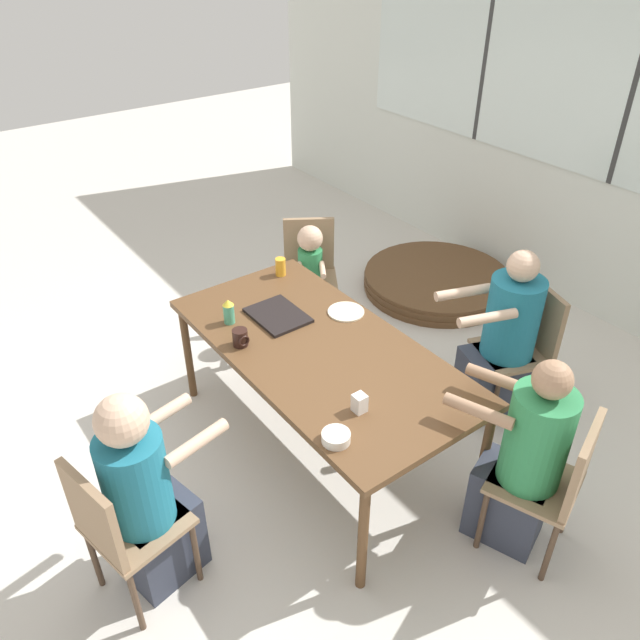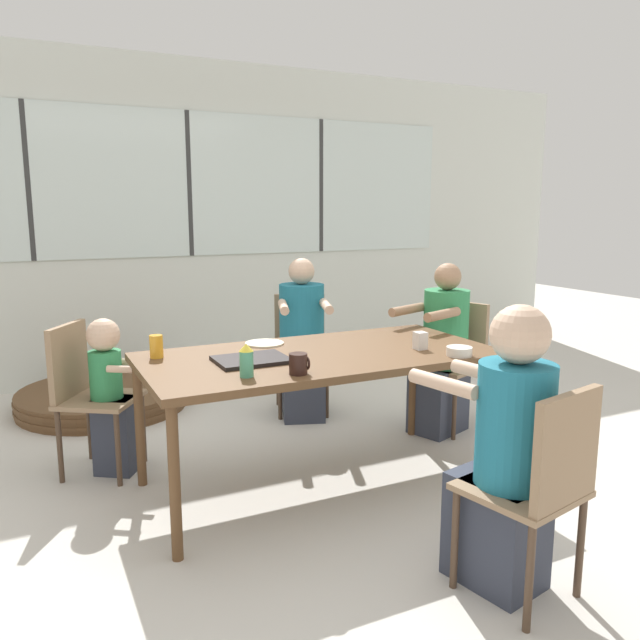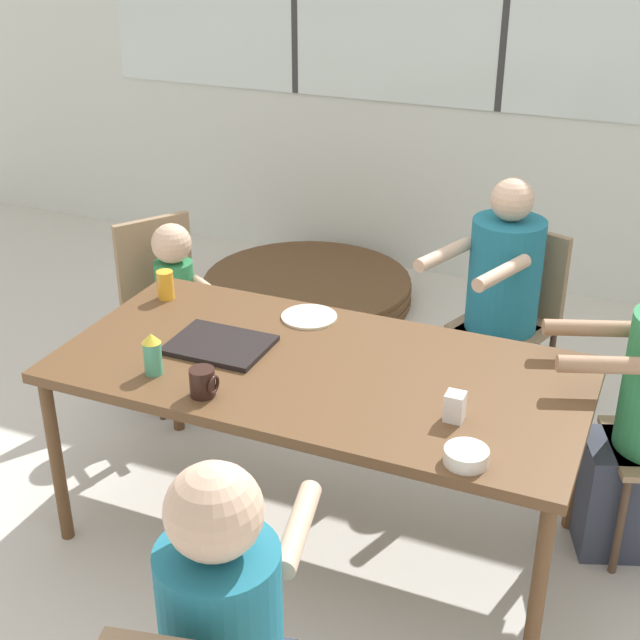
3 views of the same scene
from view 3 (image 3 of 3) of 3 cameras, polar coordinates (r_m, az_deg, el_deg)
ground_plane at (r=3.60m, az=0.00°, el=-13.32°), size 16.00×16.00×0.00m
wall_back_with_windows at (r=5.43m, az=11.71°, el=16.52°), size 8.40×0.08×2.80m
dining_table at (r=3.21m, az=0.00°, el=-3.75°), size 1.89×0.93×0.75m
chair_for_man_teal_shirt at (r=4.27m, az=12.45°, el=1.00°), size 0.51×0.51×0.87m
chair_for_toddler at (r=4.36m, az=-9.94°, el=1.75°), size 0.55×0.55×0.87m
person_man_teal_shirt at (r=4.14m, az=11.25°, el=0.27°), size 0.50×0.66×1.16m
person_toddler at (r=4.26m, az=-9.02°, el=0.24°), size 0.37×0.33×0.91m
food_tray_dark at (r=3.32m, az=-6.44°, el=-1.59°), size 0.36×0.28×0.02m
coffee_mug at (r=3.00m, az=-7.49°, el=-3.98°), size 0.09×0.09×0.10m
sippy_cup at (r=3.15m, az=-10.68°, el=-2.10°), size 0.07×0.07×0.16m
juice_glass at (r=3.72m, az=-9.86°, el=2.23°), size 0.07×0.07×0.12m
milk_carton_small at (r=2.88m, az=8.62°, el=-5.50°), size 0.06×0.06×0.10m
bowl_white_shallow at (r=2.70m, az=9.34°, el=-8.59°), size 0.13×0.13×0.05m
plate_tortillas at (r=3.52m, az=-0.70°, el=0.21°), size 0.22×0.22×0.01m
folded_table_stack at (r=5.40m, az=-0.83°, el=1.94°), size 1.26×1.26×0.15m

